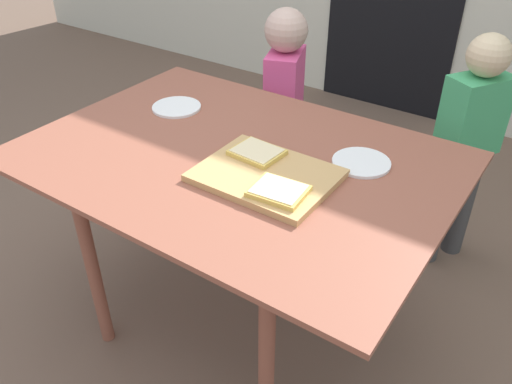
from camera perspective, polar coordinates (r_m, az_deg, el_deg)
ground_plane at (r=2.18m, az=-1.77°, el=-13.58°), size 16.00×16.00×0.00m
dining_table at (r=1.74m, az=-2.15°, el=1.53°), size 1.37×0.98×0.76m
cutting_board at (r=1.57m, az=1.12°, el=1.84°), size 0.40×0.31×0.02m
pizza_slice_far_left at (r=1.65m, az=0.11°, el=4.36°), size 0.16×0.14×0.02m
pizza_slice_near_right at (r=1.46m, az=2.49°, el=0.13°), size 0.16×0.14×0.02m
plate_white_right at (r=1.68m, az=11.40°, el=3.17°), size 0.18×0.18×0.01m
plate_white_left at (r=2.03m, az=-8.65°, el=9.12°), size 0.18×0.18×0.01m
child_left at (r=2.43m, az=3.05°, el=9.67°), size 0.21×0.27×1.03m
child_right at (r=2.30m, az=21.99°, el=5.15°), size 0.25×0.28×1.03m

